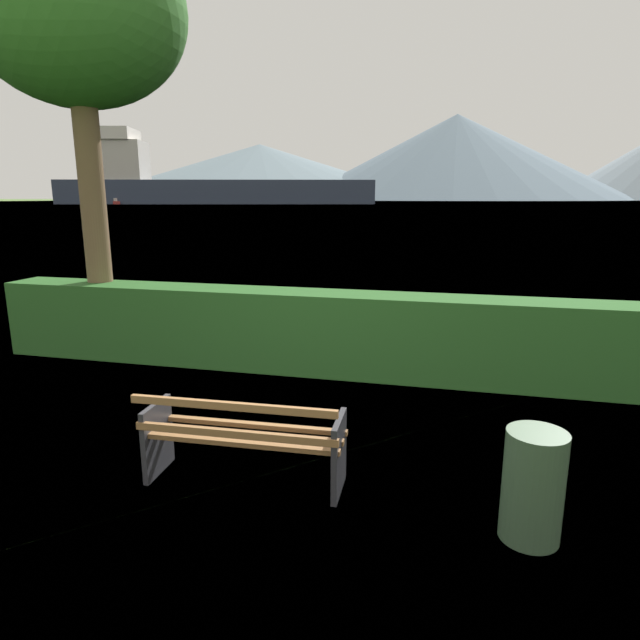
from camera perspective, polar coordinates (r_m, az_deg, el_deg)
ground_plane at (r=5.11m, az=-7.78°, el=-16.47°), size 1400.00×1400.00×0.00m
water_surface at (r=310.54m, az=13.81°, el=12.08°), size 620.00×620.00×0.00m
park_bench at (r=4.86m, az=-8.17°, el=-12.40°), size 1.79×0.64×0.87m
hedge_row at (r=7.76m, az=0.76°, el=-1.35°), size 10.35×0.73×1.17m
tree_near_bench at (r=9.64m, az=-24.52°, el=27.41°), size 3.19×3.19×6.51m
trash_bin at (r=4.41m, az=21.69°, el=-16.07°), size 0.44×0.44×0.85m
cargo_ship_large at (r=218.10m, az=-13.25°, el=13.94°), size 119.61×48.15×27.64m
fishing_boat_near at (r=217.20m, az=-20.93°, el=11.62°), size 4.67×3.43×2.27m
distant_hills at (r=580.89m, az=12.57°, el=16.01°), size 753.65×379.80×84.61m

